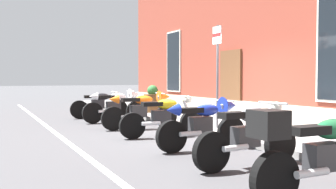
{
  "coord_description": "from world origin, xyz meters",
  "views": [
    {
      "loc": [
        8.25,
        -4.82,
        1.39
      ],
      "look_at": [
        -1.15,
        -0.33,
        0.96
      ],
      "focal_mm": 41.26,
      "sensor_mm": 36.0,
      "label": 1
    }
  ],
  "objects_px": {
    "motorcycle_white_sport": "(117,104)",
    "motorcycle_black_naked": "(100,105)",
    "motorcycle_blue_sport": "(206,121)",
    "barrel_planter": "(153,101)",
    "motorcycle_grey_naked": "(249,136)",
    "motorcycle_green_touring": "(319,151)",
    "parking_sign": "(217,62)",
    "motorcycle_yellow_naked": "(164,117)",
    "motorcycle_orange_sport": "(143,108)"
  },
  "relations": [
    {
      "from": "motorcycle_white_sport",
      "to": "motorcycle_black_naked",
      "type": "bearing_deg",
      "value": -174.07
    },
    {
      "from": "motorcycle_blue_sport",
      "to": "barrel_planter",
      "type": "xyz_separation_m",
      "value": [
        -6.73,
        1.75,
        -0.0
      ]
    },
    {
      "from": "motorcycle_white_sport",
      "to": "motorcycle_grey_naked",
      "type": "xyz_separation_m",
      "value": [
        6.86,
        -0.08,
        -0.08
      ]
    },
    {
      "from": "motorcycle_green_touring",
      "to": "parking_sign",
      "type": "height_order",
      "value": "parking_sign"
    },
    {
      "from": "motorcycle_green_touring",
      "to": "motorcycle_blue_sport",
      "type": "bearing_deg",
      "value": 172.18
    },
    {
      "from": "motorcycle_black_naked",
      "to": "barrel_planter",
      "type": "xyz_separation_m",
      "value": [
        0.03,
        2.0,
        0.08
      ]
    },
    {
      "from": "motorcycle_yellow_naked",
      "to": "motorcycle_blue_sport",
      "type": "xyz_separation_m",
      "value": [
        1.8,
        0.07,
        0.08
      ]
    },
    {
      "from": "motorcycle_green_touring",
      "to": "motorcycle_black_naked",
      "type": "bearing_deg",
      "value": 178.9
    },
    {
      "from": "motorcycle_orange_sport",
      "to": "parking_sign",
      "type": "bearing_deg",
      "value": 41.36
    },
    {
      "from": "motorcycle_orange_sport",
      "to": "motorcycle_blue_sport",
      "type": "height_order",
      "value": "motorcycle_orange_sport"
    },
    {
      "from": "motorcycle_blue_sport",
      "to": "motorcycle_grey_naked",
      "type": "height_order",
      "value": "motorcycle_blue_sport"
    },
    {
      "from": "motorcycle_black_naked",
      "to": "motorcycle_orange_sport",
      "type": "relative_size",
      "value": 0.92
    },
    {
      "from": "motorcycle_white_sport",
      "to": "parking_sign",
      "type": "xyz_separation_m",
      "value": [
        3.46,
        1.52,
        1.23
      ]
    },
    {
      "from": "parking_sign",
      "to": "motorcycle_white_sport",
      "type": "bearing_deg",
      "value": -156.36
    },
    {
      "from": "parking_sign",
      "to": "motorcycle_black_naked",
      "type": "bearing_deg",
      "value": -161.35
    },
    {
      "from": "motorcycle_blue_sport",
      "to": "parking_sign",
      "type": "height_order",
      "value": "parking_sign"
    },
    {
      "from": "motorcycle_white_sport",
      "to": "barrel_planter",
      "type": "xyz_separation_m",
      "value": [
        -1.46,
        1.85,
        -0.02
      ]
    },
    {
      "from": "motorcycle_orange_sport",
      "to": "barrel_planter",
      "type": "relative_size",
      "value": 2.16
    },
    {
      "from": "motorcycle_grey_naked",
      "to": "motorcycle_orange_sport",
      "type": "bearing_deg",
      "value": 177.54
    },
    {
      "from": "motorcycle_white_sport",
      "to": "motorcycle_grey_naked",
      "type": "bearing_deg",
      "value": -0.67
    },
    {
      "from": "barrel_planter",
      "to": "motorcycle_green_touring",
      "type": "bearing_deg",
      "value": -12.42
    },
    {
      "from": "motorcycle_grey_naked",
      "to": "motorcycle_white_sport",
      "type": "bearing_deg",
      "value": 179.33
    },
    {
      "from": "motorcycle_black_naked",
      "to": "parking_sign",
      "type": "bearing_deg",
      "value": 18.65
    },
    {
      "from": "motorcycle_blue_sport",
      "to": "motorcycle_green_touring",
      "type": "height_order",
      "value": "motorcycle_green_touring"
    },
    {
      "from": "motorcycle_green_touring",
      "to": "motorcycle_orange_sport",
      "type": "bearing_deg",
      "value": 175.86
    },
    {
      "from": "motorcycle_blue_sport",
      "to": "motorcycle_green_touring",
      "type": "distance_m",
      "value": 3.26
    },
    {
      "from": "motorcycle_orange_sport",
      "to": "motorcycle_green_touring",
      "type": "height_order",
      "value": "motorcycle_green_touring"
    },
    {
      "from": "motorcycle_green_touring",
      "to": "barrel_planter",
      "type": "xyz_separation_m",
      "value": [
        -9.96,
        2.19,
        -0.01
      ]
    },
    {
      "from": "motorcycle_yellow_naked",
      "to": "barrel_planter",
      "type": "distance_m",
      "value": 5.26
    },
    {
      "from": "motorcycle_orange_sport",
      "to": "motorcycle_blue_sport",
      "type": "distance_m",
      "value": 3.38
    },
    {
      "from": "motorcycle_yellow_naked",
      "to": "parking_sign",
      "type": "relative_size",
      "value": 0.82
    },
    {
      "from": "motorcycle_blue_sport",
      "to": "motorcycle_grey_naked",
      "type": "xyz_separation_m",
      "value": [
        1.59,
        -0.18,
        -0.07
      ]
    },
    {
      "from": "motorcycle_orange_sport",
      "to": "motorcycle_blue_sport",
      "type": "bearing_deg",
      "value": -0.58
    },
    {
      "from": "motorcycle_black_naked",
      "to": "barrel_planter",
      "type": "bearing_deg",
      "value": 89.26
    },
    {
      "from": "motorcycle_blue_sport",
      "to": "motorcycle_white_sport",
      "type": "bearing_deg",
      "value": -178.93
    },
    {
      "from": "motorcycle_white_sport",
      "to": "motorcycle_green_touring",
      "type": "height_order",
      "value": "motorcycle_green_touring"
    },
    {
      "from": "motorcycle_black_naked",
      "to": "motorcycle_grey_naked",
      "type": "bearing_deg",
      "value": 0.51
    },
    {
      "from": "motorcycle_green_touring",
      "to": "motorcycle_yellow_naked",
      "type": "bearing_deg",
      "value": 175.77
    },
    {
      "from": "motorcycle_blue_sport",
      "to": "barrel_planter",
      "type": "height_order",
      "value": "barrel_planter"
    },
    {
      "from": "motorcycle_green_touring",
      "to": "barrel_planter",
      "type": "relative_size",
      "value": 2.13
    },
    {
      "from": "motorcycle_yellow_naked",
      "to": "motorcycle_blue_sport",
      "type": "distance_m",
      "value": 1.8
    },
    {
      "from": "motorcycle_yellow_naked",
      "to": "barrel_planter",
      "type": "relative_size",
      "value": 2.12
    },
    {
      "from": "motorcycle_blue_sport",
      "to": "motorcycle_grey_naked",
      "type": "distance_m",
      "value": 1.6
    },
    {
      "from": "motorcycle_green_touring",
      "to": "barrel_planter",
      "type": "height_order",
      "value": "motorcycle_green_touring"
    },
    {
      "from": "motorcycle_white_sport",
      "to": "barrel_planter",
      "type": "distance_m",
      "value": 2.35
    },
    {
      "from": "motorcycle_blue_sport",
      "to": "barrel_planter",
      "type": "relative_size",
      "value": 1.99
    },
    {
      "from": "motorcycle_black_naked",
      "to": "barrel_planter",
      "type": "relative_size",
      "value": 2.0
    },
    {
      "from": "motorcycle_orange_sport",
      "to": "motorcycle_yellow_naked",
      "type": "bearing_deg",
      "value": -3.84
    },
    {
      "from": "motorcycle_black_naked",
      "to": "motorcycle_orange_sport",
      "type": "xyz_separation_m",
      "value": [
        3.38,
        0.29,
        0.1
      ]
    },
    {
      "from": "motorcycle_orange_sport",
      "to": "barrel_planter",
      "type": "xyz_separation_m",
      "value": [
        -3.35,
        1.72,
        -0.02
      ]
    }
  ]
}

